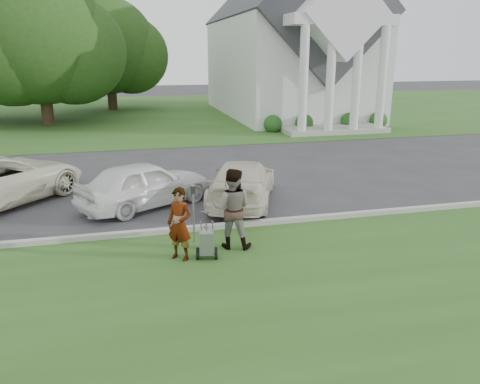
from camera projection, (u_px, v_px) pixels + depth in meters
name	position (u px, v px, depth m)	size (l,w,h in m)	color
ground	(254.00, 234.00, 12.23)	(120.00, 120.00, 0.00)	#333335
grass_strip	(294.00, 287.00, 9.44)	(80.00, 7.00, 0.01)	#30511B
church_lawn	(164.00, 112.00, 37.36)	(80.00, 30.00, 0.01)	#30511B
curb	(249.00, 224.00, 12.72)	(80.00, 0.18, 0.15)	#9E9E93
church	(289.00, 33.00, 34.11)	(9.19, 19.00, 24.10)	white
tree_left	(39.00, 44.00, 29.41)	(10.63, 8.40, 9.71)	#332316
tree_back	(109.00, 51.00, 37.88)	(9.61, 7.60, 8.89)	#332316
striping_cart	(207.00, 243.00, 10.62)	(0.57, 1.02, 0.89)	black
person_left	(180.00, 225.00, 10.48)	(0.61, 0.40, 1.68)	#999999
person_right	(232.00, 209.00, 11.11)	(0.95, 0.74, 1.95)	#999999
parking_meter_near	(193.00, 207.00, 11.40)	(0.11, 0.10, 1.48)	gray
car_b	(145.00, 184.00, 14.24)	(1.68, 4.16, 1.42)	white
car_c	(242.00, 182.00, 14.66)	(1.86, 4.57, 1.33)	beige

